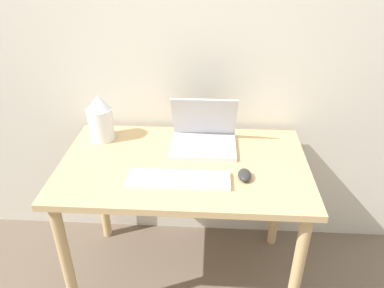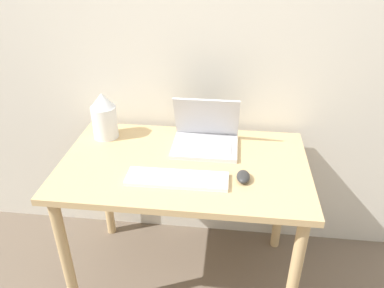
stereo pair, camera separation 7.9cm
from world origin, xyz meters
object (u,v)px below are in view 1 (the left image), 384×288
Objects in this scene: laptop at (204,136)px; vase at (100,118)px; keyboard at (179,179)px; mouse at (245,175)px.

laptop is 1.32× the size of vase.
keyboard is at bearing -39.52° from vase.
mouse is (0.27, 0.04, 0.01)m from keyboard.
laptop is at bearing 124.07° from mouse.
laptop is 0.72× the size of keyboard.
vase is (-0.51, 0.04, 0.06)m from laptop.
keyboard is (-0.09, -0.30, -0.04)m from laptop.
mouse is at bearing -23.86° from vase.
vase reaches higher than keyboard.
mouse is at bearing -55.93° from laptop.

